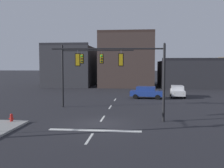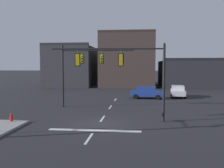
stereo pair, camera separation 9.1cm
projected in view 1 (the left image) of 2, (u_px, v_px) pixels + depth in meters
name	position (u px, v px, depth m)	size (l,w,h in m)	color
ground_plane	(99.00, 124.00, 19.74)	(400.00, 400.00, 0.00)	#232328
stop_bar_paint	(95.00, 130.00, 17.75)	(6.40, 0.50, 0.01)	silver
lane_centreline	(103.00, 118.00, 21.72)	(0.16, 26.40, 0.01)	silver
signal_mast_near_side	(129.00, 67.00, 20.36)	(8.90, 0.85, 6.20)	black
signal_mast_far_side	(86.00, 64.00, 27.19)	(7.58, 0.44, 6.64)	black
car_lot_nearside	(147.00, 92.00, 34.79)	(4.61, 2.35, 1.61)	navy
car_lot_middle	(177.00, 91.00, 36.25)	(2.19, 4.56, 1.61)	silver
fire_hydrant	(11.00, 119.00, 19.95)	(0.40, 0.30, 0.75)	red
building_row	(150.00, 67.00, 55.32)	(50.07, 13.69, 11.18)	#38383D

